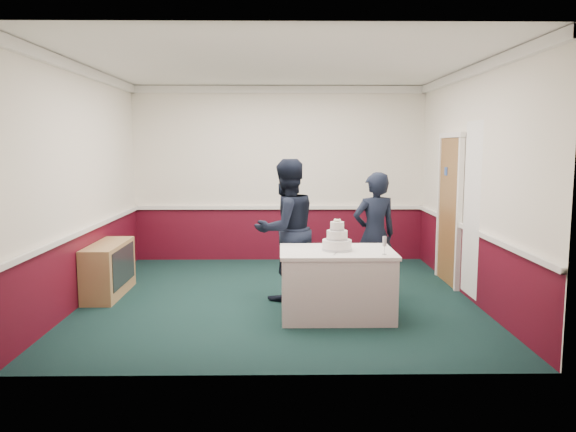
{
  "coord_description": "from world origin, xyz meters",
  "views": [
    {
      "loc": [
        0.02,
        -7.2,
        2.01
      ],
      "look_at": [
        0.12,
        -0.1,
        1.1
      ],
      "focal_mm": 35.0,
      "sensor_mm": 36.0,
      "label": 1
    }
  ],
  "objects_px": {
    "champagne_flute": "(385,242)",
    "person_man": "(286,230)",
    "sideboard": "(109,269)",
    "cake_table": "(337,283)",
    "wedding_cake": "(337,241)",
    "person_woman": "(374,235)",
    "cake_knife": "(336,253)"
  },
  "relations": [
    {
      "from": "cake_knife",
      "to": "person_man",
      "type": "distance_m",
      "value": 1.12
    },
    {
      "from": "champagne_flute",
      "to": "person_man",
      "type": "xyz_separation_m",
      "value": [
        -1.08,
        1.05,
        -0.01
      ]
    },
    {
      "from": "person_man",
      "to": "person_woman",
      "type": "relative_size",
      "value": 1.11
    },
    {
      "from": "champagne_flute",
      "to": "person_woman",
      "type": "relative_size",
      "value": 0.12
    },
    {
      "from": "cake_table",
      "to": "person_man",
      "type": "bearing_deg",
      "value": 127.11
    },
    {
      "from": "sideboard",
      "to": "cake_table",
      "type": "relative_size",
      "value": 0.91
    },
    {
      "from": "champagne_flute",
      "to": "sideboard",
      "type": "bearing_deg",
      "value": 159.96
    },
    {
      "from": "champagne_flute",
      "to": "person_woman",
      "type": "height_order",
      "value": "person_woman"
    },
    {
      "from": "cake_knife",
      "to": "champagne_flute",
      "type": "height_order",
      "value": "champagne_flute"
    },
    {
      "from": "cake_table",
      "to": "person_man",
      "type": "relative_size",
      "value": 0.72
    },
    {
      "from": "sideboard",
      "to": "person_woman",
      "type": "distance_m",
      "value": 3.57
    },
    {
      "from": "champagne_flute",
      "to": "person_man",
      "type": "relative_size",
      "value": 0.11
    },
    {
      "from": "sideboard",
      "to": "person_man",
      "type": "bearing_deg",
      "value": -5.07
    },
    {
      "from": "champagne_flute",
      "to": "cake_table",
      "type": "bearing_deg",
      "value": 150.75
    },
    {
      "from": "cake_knife",
      "to": "champagne_flute",
      "type": "distance_m",
      "value": 0.55
    },
    {
      "from": "cake_knife",
      "to": "person_woman",
      "type": "height_order",
      "value": "person_woman"
    },
    {
      "from": "sideboard",
      "to": "champagne_flute",
      "type": "relative_size",
      "value": 5.85
    },
    {
      "from": "cake_table",
      "to": "wedding_cake",
      "type": "bearing_deg",
      "value": 90.0
    },
    {
      "from": "cake_table",
      "to": "person_man",
      "type": "height_order",
      "value": "person_man"
    },
    {
      "from": "person_man",
      "to": "sideboard",
      "type": "bearing_deg",
      "value": -36.87
    },
    {
      "from": "champagne_flute",
      "to": "person_woman",
      "type": "xyz_separation_m",
      "value": [
        0.09,
        1.17,
        -0.1
      ]
    },
    {
      "from": "wedding_cake",
      "to": "champagne_flute",
      "type": "height_order",
      "value": "wedding_cake"
    },
    {
      "from": "champagne_flute",
      "to": "person_woman",
      "type": "bearing_deg",
      "value": 85.79
    },
    {
      "from": "person_man",
      "to": "person_woman",
      "type": "xyz_separation_m",
      "value": [
        1.17,
        0.12,
        -0.09
      ]
    },
    {
      "from": "cake_table",
      "to": "cake_knife",
      "type": "height_order",
      "value": "cake_knife"
    },
    {
      "from": "sideboard",
      "to": "champagne_flute",
      "type": "height_order",
      "value": "champagne_flute"
    },
    {
      "from": "wedding_cake",
      "to": "person_man",
      "type": "relative_size",
      "value": 0.2
    },
    {
      "from": "cake_table",
      "to": "person_woman",
      "type": "height_order",
      "value": "person_woman"
    },
    {
      "from": "sideboard",
      "to": "champagne_flute",
      "type": "xyz_separation_m",
      "value": [
        3.45,
        -1.26,
        0.58
      ]
    },
    {
      "from": "cake_knife",
      "to": "champagne_flute",
      "type": "xyz_separation_m",
      "value": [
        0.53,
        -0.08,
        0.14
      ]
    },
    {
      "from": "wedding_cake",
      "to": "cake_table",
      "type": "bearing_deg",
      "value": -90.0
    },
    {
      "from": "person_man",
      "to": "person_woman",
      "type": "height_order",
      "value": "person_man"
    }
  ]
}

